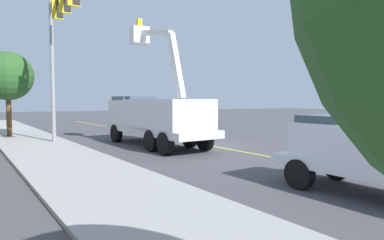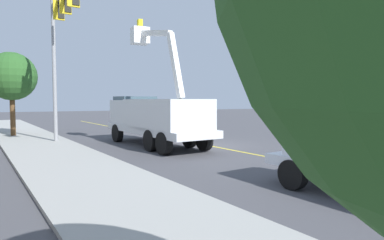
% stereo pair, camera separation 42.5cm
% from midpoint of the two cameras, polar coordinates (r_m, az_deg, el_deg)
% --- Properties ---
extents(ground, '(120.00, 120.00, 0.00)m').
position_cam_midpoint_polar(ground, '(17.98, 3.64, -4.45)').
color(ground, '#47474C').
extents(sidewalk_far_side, '(59.75, 13.65, 0.12)m').
position_cam_midpoint_polar(sidewalk_far_side, '(14.67, -20.95, -6.25)').
color(sidewalk_far_side, '#9E9E99').
rests_on(sidewalk_far_side, ground).
extents(lane_centre_stripe, '(49.31, 8.58, 0.01)m').
position_cam_midpoint_polar(lane_centre_stripe, '(17.98, 3.64, -4.44)').
color(lane_centre_stripe, yellow).
rests_on(lane_centre_stripe, ground).
extents(utility_bucket_truck, '(8.50, 3.85, 6.95)m').
position_cam_midpoint_polar(utility_bucket_truck, '(17.96, -5.72, 0.71)').
color(utility_bucket_truck, silver).
rests_on(utility_bucket_truck, ground).
extents(service_pickup_truck, '(5.87, 3.01, 2.06)m').
position_cam_midpoint_polar(service_pickup_truck, '(9.44, 31.01, -5.34)').
color(service_pickup_truck, white).
rests_on(service_pickup_truck, ground).
extents(passing_minivan, '(5.05, 2.68, 1.69)m').
position_cam_midpoint_polar(passing_minivan, '(27.67, -5.26, 0.36)').
color(passing_minivan, silver).
rests_on(passing_minivan, ground).
extents(traffic_cone_mid_front, '(0.40, 0.40, 0.74)m').
position_cam_midpoint_polar(traffic_cone_mid_front, '(22.85, -6.26, -1.84)').
color(traffic_cone_mid_front, black).
rests_on(traffic_cone_mid_front, ground).
extents(traffic_signal_mast, '(5.19, 1.14, 8.50)m').
position_cam_midpoint_polar(traffic_signal_mast, '(19.16, -21.24, 13.64)').
color(traffic_signal_mast, gray).
rests_on(traffic_signal_mast, ground).
extents(street_tree_right, '(3.17, 3.17, 5.62)m').
position_cam_midpoint_polar(street_tree_right, '(24.78, -28.30, 6.62)').
color(street_tree_right, brown).
rests_on(street_tree_right, ground).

